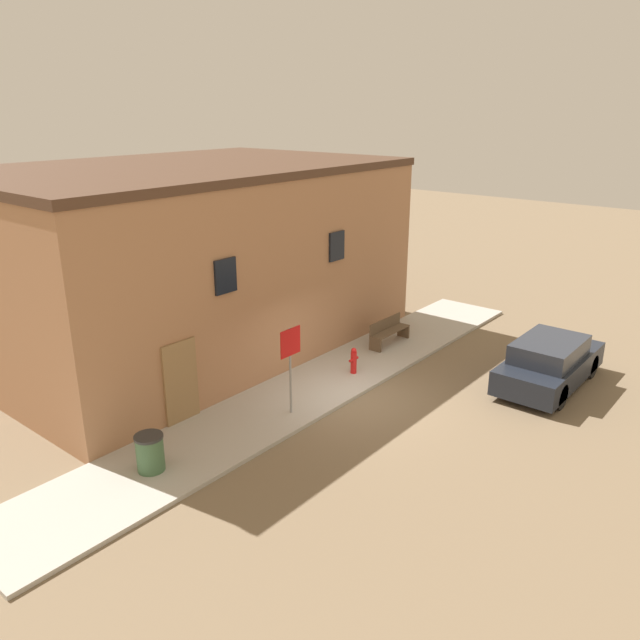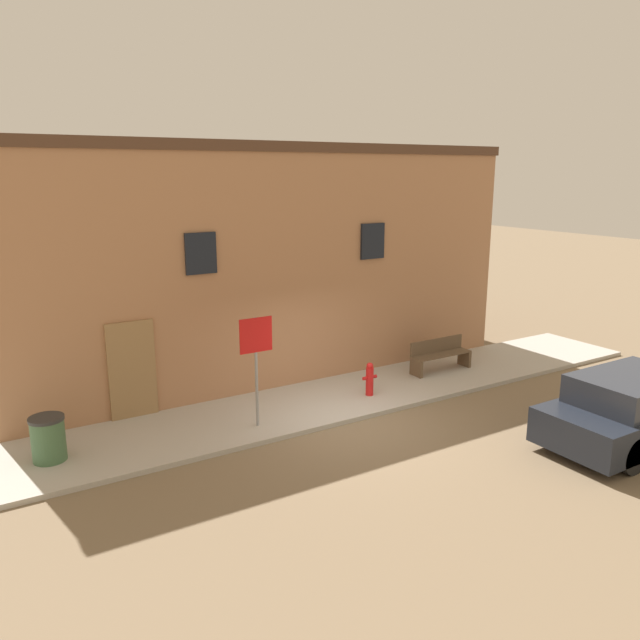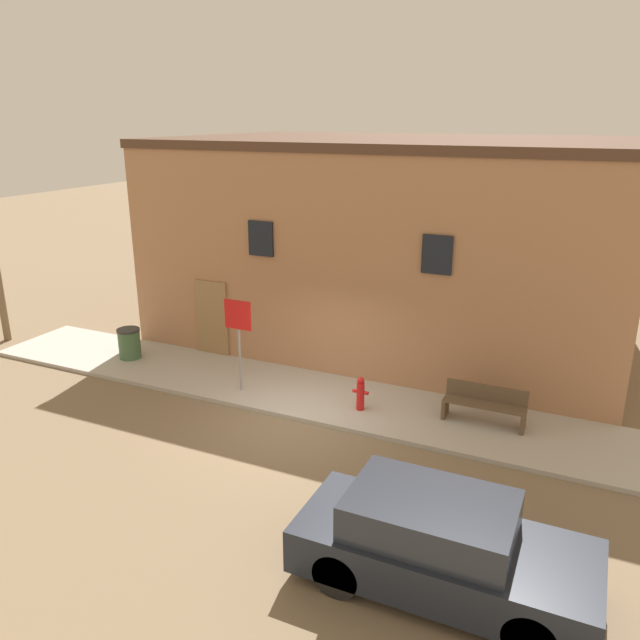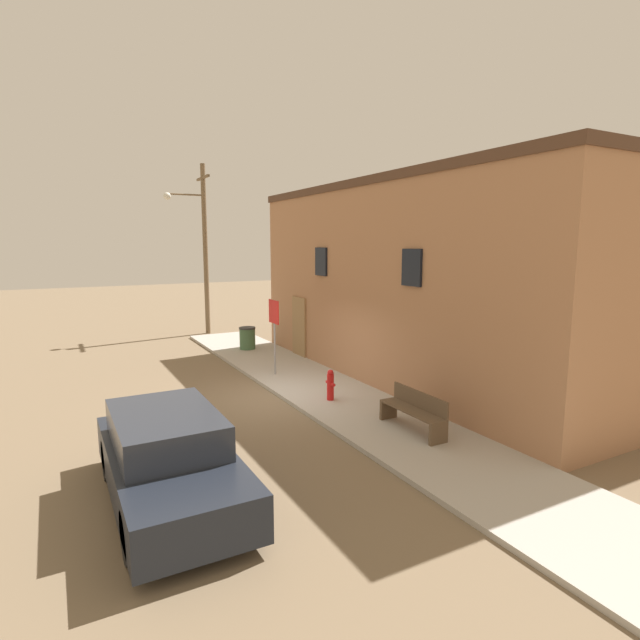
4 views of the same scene
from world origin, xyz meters
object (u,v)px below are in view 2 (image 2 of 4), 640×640
stop_sign (256,350)px  trash_bin (48,439)px  fire_hydrant (370,379)px  bench (440,355)px  parked_car (635,409)px

stop_sign → trash_bin: 4.15m
fire_hydrant → bench: 2.74m
stop_sign → parked_car: bearing=-36.1°
bench → parked_car: (0.34, -5.22, 0.16)m
fire_hydrant → parked_car: parked_car is taller
fire_hydrant → bench: bearing=11.6°
fire_hydrant → trash_bin: bearing=177.4°
stop_sign → trash_bin: bearing=171.9°
bench → trash_bin: 9.65m
bench → parked_car: parked_car is taller
parked_car → fire_hydrant: bearing=122.9°
bench → parked_car: 5.23m
stop_sign → bench: size_ratio=1.30×
fire_hydrant → trash_bin: (-6.97, 0.31, 0.02)m
stop_sign → trash_bin: (-3.93, 0.56, -1.20)m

